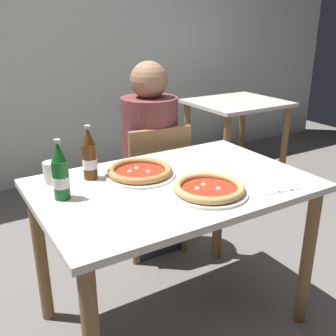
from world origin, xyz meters
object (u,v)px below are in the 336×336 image
diner_seated (150,164)px  dining_table_background (236,118)px  pizza_margherita_near (140,172)px  dining_table_main (174,205)px  beer_bottle_left (89,157)px  pizza_marinara_far (209,189)px  beer_bottle_center (60,174)px  napkin_with_cutlery (272,184)px  chair_behind_table (153,182)px  paper_cup (52,172)px

diner_seated → dining_table_background: (1.24, 0.64, 0.01)m
diner_seated → pizza_margherita_near: size_ratio=3.74×
dining_table_main → dining_table_background: size_ratio=1.50×
diner_seated → beer_bottle_left: 0.74m
beer_bottle_left → pizza_marinara_far: bearing=-49.4°
pizza_marinara_far → beer_bottle_left: beer_bottle_left is taller
dining_table_main → beer_bottle_center: beer_bottle_center is taller
beer_bottle_center → napkin_with_cutlery: beer_bottle_center is taller
pizza_margherita_near → dining_table_main: bearing=-56.4°
dining_table_main → napkin_with_cutlery: (0.35, -0.25, 0.12)m
chair_behind_table → paper_cup: (-0.70, -0.34, 0.32)m
diner_seated → beer_bottle_left: size_ratio=4.89×
paper_cup → napkin_with_cutlery: bearing=-32.5°
dining_table_main → beer_bottle_left: bearing=142.0°
pizza_marinara_far → beer_bottle_left: size_ratio=1.31×
chair_behind_table → pizza_margherita_near: (-0.33, -0.47, 0.29)m
pizza_margherita_near → paper_cup: paper_cup is taller
pizza_margherita_near → beer_bottle_center: 0.39m
diner_seated → dining_table_background: size_ratio=1.51×
dining_table_main → paper_cup: paper_cup is taller
beer_bottle_center → beer_bottle_left: bearing=39.7°
pizza_marinara_far → napkin_with_cutlery: (0.30, -0.06, -0.02)m
pizza_margherita_near → napkin_with_cutlery: bearing=-40.8°
dining_table_background → beer_bottle_center: beer_bottle_center is taller
dining_table_main → beer_bottle_left: (-0.30, 0.23, 0.22)m
pizza_marinara_far → paper_cup: paper_cup is taller
pizza_marinara_far → napkin_with_cutlery: bearing=-12.3°
napkin_with_cutlery → paper_cup: paper_cup is taller
beer_bottle_center → paper_cup: beer_bottle_center is taller
diner_seated → pizza_margherita_near: 0.64m
dining_table_background → napkin_with_cutlery: (-1.13, -1.54, 0.16)m
napkin_with_cutlery → paper_cup: (-0.82, 0.52, 0.04)m
diner_seated → dining_table_background: diner_seated is taller
dining_table_main → chair_behind_table: size_ratio=1.41×
pizza_marinara_far → beer_bottle_left: (-0.36, 0.41, 0.08)m
chair_behind_table → beer_bottle_center: size_ratio=3.44×
pizza_marinara_far → beer_bottle_center: beer_bottle_center is taller
diner_seated → beer_bottle_left: diner_seated is taller
beer_bottle_center → dining_table_background: bearing=31.8°
dining_table_main → dining_table_background: 1.97m
dining_table_main → dining_table_background: same height
napkin_with_cutlery → pizza_margherita_near: bearing=139.2°
diner_seated → dining_table_background: 1.40m
dining_table_main → beer_bottle_left: 0.44m
napkin_with_cutlery → beer_bottle_left: bearing=143.8°
pizza_marinara_far → pizza_margherita_near: bearing=115.1°
pizza_margherita_near → napkin_with_cutlery: (0.45, -0.39, -0.02)m
pizza_margherita_near → beer_bottle_center: size_ratio=1.31×
beer_bottle_left → napkin_with_cutlery: 0.82m
dining_table_main → pizza_margherita_near: bearing=123.6°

